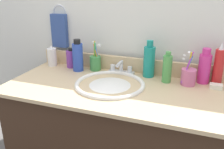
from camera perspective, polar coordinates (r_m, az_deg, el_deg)
The scene contains 17 objects.
countertop at distance 1.33m, azimuth 0.32°, elevation -3.26°, with size 1.18×0.56×0.02m, color #D1B284.
backsplash at distance 1.55m, azimuth 3.65°, elevation 2.40°, with size 1.18×0.02×0.09m, color #D1B284.
back_wall at distance 1.68m, azimuth 4.09°, elevation -3.68°, with size 2.28×0.04×1.30m, color silver.
towel_ring at distance 1.71m, azimuth -12.03°, elevation 13.93°, with size 0.10×0.10×0.01m, color silver.
hand_towel at distance 1.72m, azimuth -12.04°, elevation 9.87°, with size 0.11×0.04×0.22m, color #334C8C.
sink_basin at distance 1.36m, azimuth -0.50°, elevation -3.61°, with size 0.39×0.39×0.11m.
faucet at distance 1.51m, azimuth 2.06°, elevation 1.26°, with size 0.16×0.10×0.08m.
bottle_cream_purple at distance 1.63m, azimuth -9.44°, elevation 3.64°, with size 0.06×0.06×0.13m.
bottle_soap_pink at distance 1.44m, azimuth 20.60°, elevation 1.55°, with size 0.07×0.07×0.20m.
bottle_lotion_white at distance 1.69m, azimuth -13.71°, elevation 4.03°, with size 0.06×0.06×0.14m.
bottle_toner_green at distance 1.39m, azimuth 12.64°, elevation 1.39°, with size 0.05×0.05×0.18m.
bottle_shampoo_blue at distance 1.55m, azimuth -7.93°, elevation 4.17°, with size 0.07×0.07×0.20m.
bottle_mouthwash_teal at distance 1.46m, azimuth 8.59°, elevation 3.15°, with size 0.07×0.07×0.22m.
bottle_spray_red at distance 1.45m, azimuth 23.46°, elevation 1.80°, with size 0.05×0.05×0.23m.
cup_pink at distance 1.40m, azimuth 17.24°, elevation -0.40°, with size 0.08×0.08×0.19m.
cup_green at distance 1.56m, azimuth -3.87°, elevation 2.86°, with size 0.07×0.08×0.19m.
soap_bar at distance 1.41m, azimuth 22.94°, elevation -2.54°, with size 0.06×0.04×0.02m, color white.
Camera 1 is at (0.41, -1.14, 1.34)m, focal length 39.50 mm.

